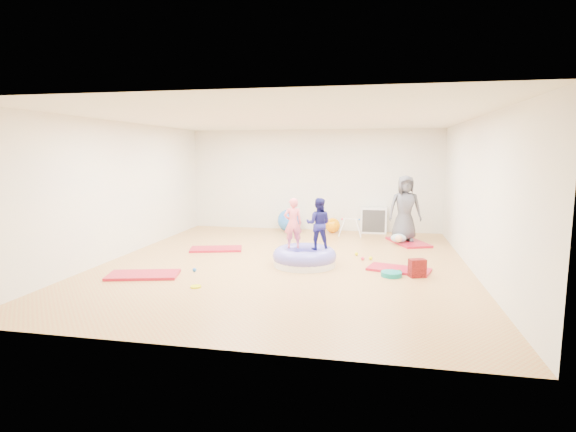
# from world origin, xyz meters

# --- Properties ---
(room) EXTENTS (7.01, 8.01, 2.81)m
(room) POSITION_xyz_m (0.00, 0.00, 1.40)
(room) COLOR #B9763E
(room) RESTS_ON ground
(gym_mat_front_left) EXTENTS (1.32, 0.89, 0.05)m
(gym_mat_front_left) POSITION_xyz_m (-2.26, -1.42, 0.03)
(gym_mat_front_left) COLOR #AF2228
(gym_mat_front_left) RESTS_ON ground
(gym_mat_mid_left) EXTENTS (1.25, 0.86, 0.05)m
(gym_mat_mid_left) POSITION_xyz_m (-1.76, 0.89, 0.02)
(gym_mat_mid_left) COLOR #AF2228
(gym_mat_mid_left) RESTS_ON ground
(gym_mat_center_back) EXTENTS (0.91, 1.44, 0.06)m
(gym_mat_center_back) POSITION_xyz_m (0.16, 1.06, 0.03)
(gym_mat_center_back) COLOR #AF2228
(gym_mat_center_back) RESTS_ON ground
(gym_mat_right) EXTENTS (1.21, 0.84, 0.05)m
(gym_mat_right) POSITION_xyz_m (2.18, -0.15, 0.02)
(gym_mat_right) COLOR #AF2228
(gym_mat_right) RESTS_ON ground
(gym_mat_rear_right) EXTENTS (1.07, 1.42, 0.05)m
(gym_mat_rear_right) POSITION_xyz_m (2.52, 2.52, 0.03)
(gym_mat_rear_right) COLOR #AF2228
(gym_mat_rear_right) RESTS_ON ground
(inflatable_cushion) EXTENTS (1.23, 1.23, 0.39)m
(inflatable_cushion) POSITION_xyz_m (0.41, -0.10, 0.15)
(inflatable_cushion) COLOR silver
(inflatable_cushion) RESTS_ON ground
(child_pink) EXTENTS (0.42, 0.34, 0.99)m
(child_pink) POSITION_xyz_m (0.15, 0.02, 0.85)
(child_pink) COLOR #FF6A75
(child_pink) RESTS_ON inflatable_cushion
(child_navy) EXTENTS (0.49, 0.38, 1.00)m
(child_navy) POSITION_xyz_m (0.66, -0.01, 0.86)
(child_navy) COLOR navy
(child_navy) RESTS_ON inflatable_cushion
(adult_caregiver) EXTENTS (0.84, 0.62, 1.58)m
(adult_caregiver) POSITION_xyz_m (2.42, 2.58, 0.84)
(adult_caregiver) COLOR #44464E
(adult_caregiver) RESTS_ON gym_mat_rear_right
(infant) EXTENTS (0.36, 0.37, 0.21)m
(infant) POSITION_xyz_m (2.27, 2.26, 0.16)
(infant) COLOR #9DBDCA
(infant) RESTS_ON gym_mat_rear_right
(ball_pit_balls) EXTENTS (3.75, 1.98, 0.07)m
(ball_pit_balls) POSITION_xyz_m (0.96, 0.21, 0.04)
(ball_pit_balls) COLOR blue
(ball_pit_balls) RESTS_ON ground
(exercise_ball_blue) EXTENTS (0.62, 0.62, 0.62)m
(exercise_ball_blue) POSITION_xyz_m (-0.62, 3.55, 0.31)
(exercise_ball_blue) COLOR blue
(exercise_ball_blue) RESTS_ON ground
(exercise_ball_orange) EXTENTS (0.40, 0.40, 0.40)m
(exercise_ball_orange) POSITION_xyz_m (0.59, 3.60, 0.20)
(exercise_ball_orange) COLOR orange
(exercise_ball_orange) RESTS_ON ground
(infant_play_gym) EXTENTS (0.60, 0.57, 0.46)m
(infant_play_gym) POSITION_xyz_m (1.09, 3.19, 0.31)
(infant_play_gym) COLOR white
(infant_play_gym) RESTS_ON ground
(cube_shelf) EXTENTS (0.70, 0.34, 0.70)m
(cube_shelf) POSITION_xyz_m (1.68, 3.79, 0.35)
(cube_shelf) COLOR white
(cube_shelf) RESTS_ON ground
(balance_disc) EXTENTS (0.37, 0.37, 0.08)m
(balance_disc) POSITION_xyz_m (2.03, -0.57, 0.04)
(balance_disc) COLOR #0A7975
(balance_disc) RESTS_ON ground
(backpack) EXTENTS (0.32, 0.26, 0.32)m
(backpack) POSITION_xyz_m (2.47, -0.53, 0.16)
(backpack) COLOR red
(backpack) RESTS_ON ground
(yellow_toy) EXTENTS (0.18, 0.18, 0.03)m
(yellow_toy) POSITION_xyz_m (-1.09, -1.87, 0.01)
(yellow_toy) COLOR #D9DF00
(yellow_toy) RESTS_ON ground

